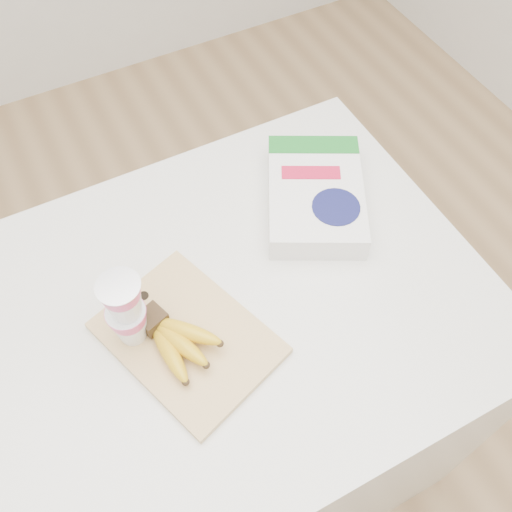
{
  "coord_description": "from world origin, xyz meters",
  "views": [
    {
      "loc": [
        -0.1,
        -0.52,
        1.89
      ],
      "look_at": [
        0.19,
        0.04,
        0.96
      ],
      "focal_mm": 40.0,
      "sensor_mm": 36.0,
      "label": 1
    }
  ],
  "objects_px": {
    "bananas": "(175,339)",
    "cereal_box": "(315,195)",
    "cutting_board": "(188,338)",
    "yogurt_stack": "(126,310)",
    "table": "(199,406)"
  },
  "relations": [
    {
      "from": "bananas",
      "to": "yogurt_stack",
      "type": "distance_m",
      "value": 0.11
    },
    {
      "from": "bananas",
      "to": "cereal_box",
      "type": "distance_m",
      "value": 0.44
    },
    {
      "from": "bananas",
      "to": "yogurt_stack",
      "type": "xyz_separation_m",
      "value": [
        -0.06,
        0.05,
        0.07
      ]
    },
    {
      "from": "yogurt_stack",
      "to": "table",
      "type": "bearing_deg",
      "value": -4.66
    },
    {
      "from": "cutting_board",
      "to": "cereal_box",
      "type": "height_order",
      "value": "cereal_box"
    },
    {
      "from": "bananas",
      "to": "cereal_box",
      "type": "xyz_separation_m",
      "value": [
        0.4,
        0.18,
        -0.01
      ]
    },
    {
      "from": "cutting_board",
      "to": "yogurt_stack",
      "type": "xyz_separation_m",
      "value": [
        -0.08,
        0.05,
        0.1
      ]
    },
    {
      "from": "table",
      "to": "bananas",
      "type": "xyz_separation_m",
      "value": [
        -0.02,
        -0.05,
        0.5
      ]
    },
    {
      "from": "table",
      "to": "bananas",
      "type": "relative_size",
      "value": 7.14
    },
    {
      "from": "table",
      "to": "cereal_box",
      "type": "distance_m",
      "value": 0.64
    },
    {
      "from": "table",
      "to": "cereal_box",
      "type": "xyz_separation_m",
      "value": [
        0.38,
        0.13,
        0.49
      ]
    },
    {
      "from": "cutting_board",
      "to": "yogurt_stack",
      "type": "distance_m",
      "value": 0.14
    },
    {
      "from": "table",
      "to": "cutting_board",
      "type": "xyz_separation_m",
      "value": [
        0.0,
        -0.04,
        0.47
      ]
    },
    {
      "from": "cutting_board",
      "to": "cereal_box",
      "type": "distance_m",
      "value": 0.42
    },
    {
      "from": "table",
      "to": "cutting_board",
      "type": "relative_size",
      "value": 3.86
    }
  ]
}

